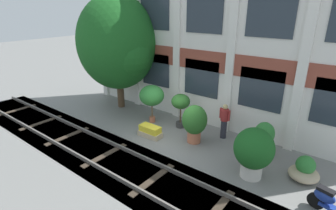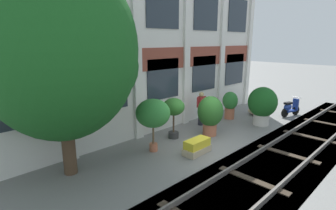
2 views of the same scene
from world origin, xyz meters
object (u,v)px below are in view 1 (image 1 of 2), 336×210
potted_plant_tall_urn (181,103)px  resident_by_doorway (224,120)px  potted_plant_square_trough (150,131)px  broadleaf_tree (117,45)px  potted_plant_terracotta_small (152,96)px  scooter_near_curb (332,203)px  potted_plant_wide_bowl (304,171)px  potted_plant_fluted_column (264,137)px  potted_plant_ribbed_drum (195,122)px  potted_plant_stone_basin (254,150)px

potted_plant_tall_urn → resident_by_doorway: size_ratio=1.05×
potted_plant_square_trough → broadleaf_tree: bearing=155.2°
potted_plant_terracotta_small → scooter_near_curb: potted_plant_terracotta_small is taller
potted_plant_terracotta_small → potted_plant_tall_urn: size_ratio=1.15×
potted_plant_wide_bowl → potted_plant_tall_urn: bearing=172.2°
potted_plant_fluted_column → potted_plant_terracotta_small: potted_plant_terracotta_small is taller
potted_plant_square_trough → potted_plant_tall_urn: bearing=73.1°
potted_plant_tall_urn → resident_by_doorway: bearing=7.5°
potted_plant_square_trough → resident_by_doorway: size_ratio=0.70×
potted_plant_ribbed_drum → potted_plant_wide_bowl: 4.32m
broadleaf_tree → potted_plant_ribbed_drum: broadleaf_tree is taller
broadleaf_tree → potted_plant_ribbed_drum: bearing=-9.8°
potted_plant_square_trough → potted_plant_stone_basin: bearing=-0.9°
scooter_near_curb → potted_plant_ribbed_drum: bearing=-179.2°
potted_plant_stone_basin → resident_by_doorway: (-2.02, 1.96, -0.17)m
potted_plant_terracotta_small → potted_plant_stone_basin: bearing=-13.0°
potted_plant_terracotta_small → potted_plant_stone_basin: size_ratio=1.06×
potted_plant_fluted_column → potted_plant_wide_bowl: bearing=-22.4°
potted_plant_ribbed_drum → potted_plant_terracotta_small: potted_plant_terracotta_small is taller
potted_plant_stone_basin → scooter_near_curb: 2.49m
potted_plant_square_trough → potted_plant_terracotta_small: 1.91m
potted_plant_tall_urn → resident_by_doorway: (2.11, 0.28, -0.37)m
potted_plant_fluted_column → potted_plant_tall_urn: bearing=178.6°
potted_plant_tall_urn → resident_by_doorway: potted_plant_tall_urn is taller
potted_plant_fluted_column → potted_plant_terracotta_small: 5.42m
potted_plant_ribbed_drum → potted_plant_terracotta_small: (-2.73, 0.44, 0.43)m
potted_plant_square_trough → potted_plant_fluted_column: (4.44, 1.52, 0.55)m
potted_plant_fluted_column → potted_plant_tall_urn: size_ratio=0.84×
potted_plant_wide_bowl → broadleaf_tree: bearing=174.8°
potted_plant_wide_bowl → resident_by_doorway: (-3.47, 1.05, 0.49)m
potted_plant_square_trough → potted_plant_terracotta_small: potted_plant_terracotta_small is taller
potted_plant_square_trough → scooter_near_curb: 7.04m
potted_plant_fluted_column → potted_plant_square_trough: bearing=-161.1°
potted_plant_stone_basin → potted_plant_square_trough: bearing=179.1°
potted_plant_fluted_column → scooter_near_curb: (2.58, -1.98, -0.36)m
potted_plant_fluted_column → potted_plant_terracotta_small: bearing=-176.8°
potted_plant_stone_basin → potted_plant_wide_bowl: size_ratio=1.84×
potted_plant_fluted_column → potted_plant_wide_bowl: (1.63, -0.67, -0.45)m
broadleaf_tree → potted_plant_square_trough: broadleaf_tree is taller
potted_plant_terracotta_small → potted_plant_wide_bowl: size_ratio=1.95×
broadleaf_tree → potted_plant_ribbed_drum: (5.55, -0.96, -2.55)m
potted_plant_ribbed_drum → potted_plant_square_trough: (-1.79, -0.78, -0.70)m
potted_plant_ribbed_drum → broadleaf_tree: bearing=170.2°
potted_plant_square_trough → scooter_near_curb: (7.02, -0.46, 0.20)m
potted_plant_stone_basin → potted_plant_wide_bowl: bearing=32.3°
potted_plant_stone_basin → potted_plant_tall_urn: bearing=157.9°
potted_plant_wide_bowl → scooter_near_curb: scooter_near_curb is taller
potted_plant_square_trough → scooter_near_curb: bearing=-3.8°
potted_plant_stone_basin → potted_plant_wide_bowl: potted_plant_stone_basin is taller
broadleaf_tree → potted_plant_tall_urn: broadleaf_tree is taller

